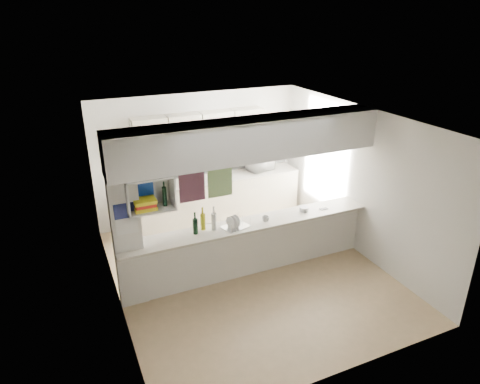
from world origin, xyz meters
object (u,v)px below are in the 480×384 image
microwave (260,163)px  dish_rack (235,222)px  wine_bottles (204,223)px  bowl (260,156)px

microwave → dish_rack: size_ratio=1.12×
wine_bottles → microwave: bearing=46.4°
dish_rack → wine_bottles: bearing=153.8°
bowl → wine_bottles: (-1.99, -2.08, -0.18)m
dish_rack → microwave: bearing=38.4°
bowl → microwave: bearing=55.5°
wine_bottles → dish_rack: bearing=-9.5°
microwave → bowl: bowl is taller
bowl → wine_bottles: 2.88m
microwave → bowl: size_ratio=2.06×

